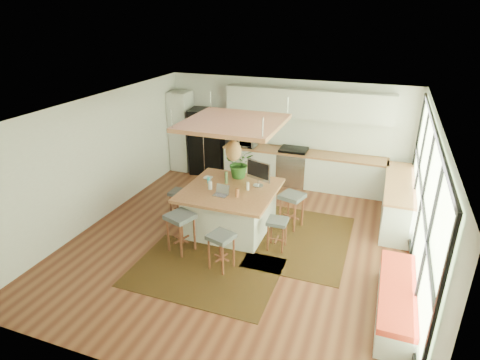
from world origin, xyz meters
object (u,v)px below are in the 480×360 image
at_px(stool_near_right, 221,251).
at_px(stool_right_back, 291,212).
at_px(stool_right_front, 277,233).
at_px(stool_left_side, 180,203).
at_px(island, 231,209).
at_px(microwave, 246,139).
at_px(island_plant, 240,166).
at_px(laptop, 220,190).
at_px(stool_near_left, 181,234).
at_px(monitor, 258,174).
at_px(fridge, 207,141).

height_order(stool_near_right, stool_right_back, stool_right_back).
bearing_deg(stool_right_front, stool_near_right, -128.26).
bearing_deg(stool_left_side, stool_right_front, -11.96).
distance_m(island, stool_right_front, 1.21).
bearing_deg(stool_near_right, stool_left_side, 137.84).
height_order(island, microwave, microwave).
bearing_deg(island_plant, island, -86.78).
distance_m(laptop, island_plant, 1.03).
xyz_separation_m(microwave, island_plant, (0.60, -2.10, 0.07)).
distance_m(island, stool_left_side, 1.26).
xyz_separation_m(stool_right_front, stool_left_side, (-2.38, 0.50, 0.00)).
height_order(stool_near_left, island_plant, island_plant).
bearing_deg(stool_right_back, stool_near_left, -137.06).
distance_m(monitor, microwave, 2.66).
xyz_separation_m(stool_near_left, stool_left_side, (-0.68, 1.20, 0.00)).
relative_size(stool_right_front, microwave, 1.11).
xyz_separation_m(stool_right_back, island_plant, (-1.22, 0.13, 0.83)).
height_order(stool_near_right, monitor, monitor).
relative_size(stool_near_right, stool_right_back, 0.91).
xyz_separation_m(stool_left_side, island_plant, (1.22, 0.56, 0.83)).
distance_m(stool_right_back, laptop, 1.68).
xyz_separation_m(stool_left_side, microwave, (0.62, 2.66, 0.76)).
height_order(stool_left_side, laptop, laptop).
bearing_deg(monitor, stool_near_right, -72.85).
xyz_separation_m(stool_near_right, stool_left_side, (-1.62, 1.47, 0.00)).
distance_m(stool_near_right, stool_right_back, 2.07).
relative_size(fridge, stool_right_front, 2.85).
distance_m(island, laptop, 0.69).
bearing_deg(stool_left_side, microwave, 76.85).
xyz_separation_m(stool_near_left, microwave, (-0.06, 3.87, 0.76)).
distance_m(stool_near_left, stool_left_side, 1.38).
relative_size(stool_right_back, monitor, 1.27).
bearing_deg(microwave, island_plant, -70.69).
height_order(stool_right_front, stool_right_back, stool_right_back).
distance_m(stool_near_right, monitor, 1.91).
bearing_deg(stool_near_right, monitor, 85.87).
height_order(monitor, island_plant, monitor).
relative_size(stool_near_left, island_plant, 1.20).
height_order(stool_right_front, stool_left_side, stool_left_side).
bearing_deg(stool_right_back, stool_left_side, -169.93).
bearing_deg(monitor, stool_near_left, -104.97).
bearing_deg(fridge, island, -66.27).
bearing_deg(laptop, microwave, 105.20).
relative_size(fridge, island, 0.98).
distance_m(fridge, island, 3.37).
bearing_deg(stool_near_left, fridge, 107.35).
relative_size(fridge, laptop, 6.05).
height_order(stool_near_left, stool_left_side, stool_near_left).
relative_size(stool_right_front, stool_right_back, 0.83).
relative_size(island, stool_right_back, 2.41).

